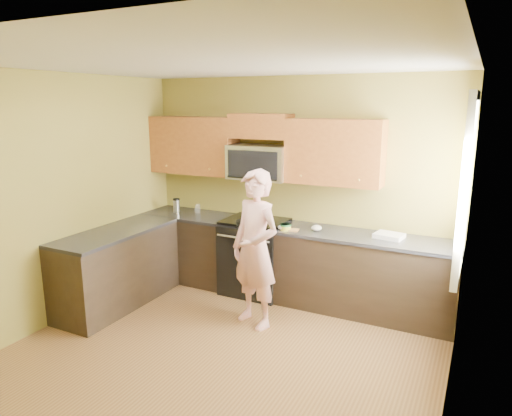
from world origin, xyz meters
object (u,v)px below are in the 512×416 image
Objects in this scene: butter_tub at (286,230)px; travel_mug at (177,212)px; stove at (255,256)px; microwave at (260,179)px; frying_pan at (246,225)px; woman at (255,249)px.

butter_tub is 1.69m from travel_mug.
stove is 0.98m from microwave.
frying_pan is 0.49m from butter_tub.
travel_mug is at bearing 179.71° from stove.
travel_mug is (-1.20, -0.12, -0.53)m from microwave.
woman is at bearing -97.57° from butter_tub.
frying_pan is at bearing -169.25° from butter_tub.
frying_pan is at bearing -89.39° from microwave.
stove is 1.25× the size of microwave.
butter_tub is at bearing -5.75° from travel_mug.
microwave reaches higher than butter_tub.
travel_mug is at bearing 173.73° from woman.
microwave is at bearing 133.83° from woman.
woman is 8.97× the size of travel_mug.
stove is 0.54m from frying_pan.
travel_mug is (-1.21, 0.26, -0.03)m from frying_pan.
frying_pan is at bearing -89.08° from stove.
microwave is (0.00, 0.12, 0.97)m from stove.
stove is 0.97m from woman.
microwave is 3.99× the size of travel_mug.
travel_mug reaches higher than butter_tub.
travel_mug is at bearing -174.35° from microwave.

